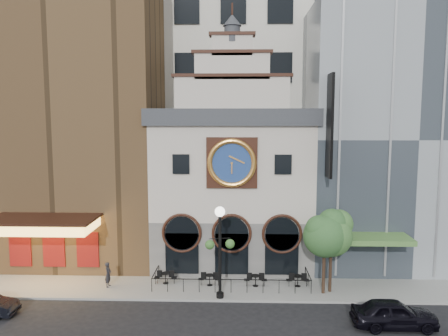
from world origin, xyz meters
TOP-DOWN VIEW (x-y plane):
  - ground at (0.00, 0.00)m, footprint 120.00×120.00m
  - sidewalk at (0.00, 2.50)m, footprint 44.00×5.00m
  - clock_building at (0.00, 7.82)m, footprint 12.60×8.78m
  - theater_building at (-13.00, 9.96)m, footprint 14.00×15.60m
  - retail_building at (12.99, 9.99)m, footprint 14.00×14.40m
  - office_tower at (0.00, 20.00)m, footprint 20.00×16.00m
  - cafe_railing at (0.00, 2.50)m, footprint 10.60×2.60m
  - bistro_0 at (-4.61, 2.68)m, footprint 1.58×0.68m
  - bistro_1 at (-1.50, 2.41)m, footprint 1.58×0.68m
  - bistro_2 at (1.67, 2.39)m, footprint 1.58×0.68m
  - bistro_3 at (4.58, 2.42)m, footprint 1.58×0.68m
  - car_right at (9.21, -3.04)m, footprint 4.70×1.92m
  - pedestrian at (-8.46, 1.99)m, footprint 0.44×0.65m
  - lamppost at (-0.70, 0.40)m, footprint 1.89×0.85m
  - tree_left at (6.16, 1.37)m, footprint 2.91×2.81m
  - tree_right at (6.66, 1.66)m, footprint 2.86×2.76m

SIDE VIEW (x-z plane):
  - ground at x=0.00m, z-range 0.00..0.00m
  - sidewalk at x=0.00m, z-range 0.00..0.15m
  - cafe_railing at x=0.00m, z-range 0.15..1.05m
  - bistro_0 at x=-4.61m, z-range 0.16..1.06m
  - bistro_1 at x=-1.50m, z-range 0.16..1.06m
  - bistro_2 at x=1.67m, z-range 0.16..1.06m
  - bistro_3 at x=4.58m, z-range 0.16..1.06m
  - car_right at x=9.21m, z-range 0.00..1.60m
  - pedestrian at x=-8.46m, z-range 0.15..1.87m
  - lamppost at x=-0.70m, z-range 0.86..6.84m
  - tree_right at x=6.66m, z-range 1.44..6.95m
  - tree_left at x=6.16m, z-range 1.46..7.07m
  - clock_building at x=0.00m, z-range -2.64..16.01m
  - retail_building at x=12.99m, z-range 0.14..20.14m
  - theater_building at x=-13.00m, z-range 0.10..25.10m
  - office_tower at x=0.00m, z-range 0.00..40.00m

